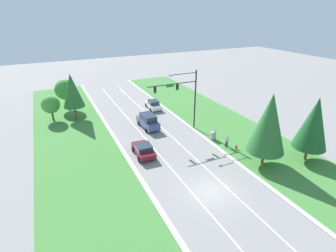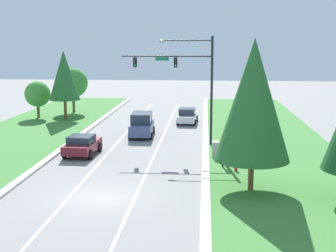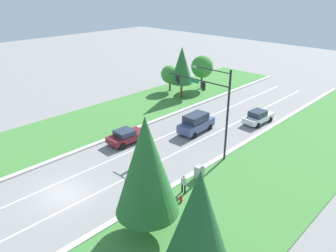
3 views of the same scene
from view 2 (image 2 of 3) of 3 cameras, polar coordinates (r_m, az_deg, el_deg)
name	(u,v)px [view 2 (image 2 of 3)]	position (r m, az deg, el deg)	size (l,w,h in m)	color
ground_plane	(102,197)	(26.06, -8.05, -8.60)	(160.00, 160.00, 0.00)	gray
curb_strip_right	(206,199)	(25.44, 4.62, -8.82)	(0.50, 90.00, 0.15)	beige
curb_strip_left	(2,193)	(27.79, -19.61, -7.74)	(0.50, 90.00, 0.15)	beige
grass_verge_right	(305,202)	(26.01, 16.40, -8.86)	(10.00, 90.00, 0.08)	#427F38
lane_stripe_inner_left	(70,196)	(26.50, -11.90, -8.39)	(0.14, 81.00, 0.01)	white
lane_stripe_inner_right	(135,198)	(25.73, -4.09, -8.76)	(0.14, 81.00, 0.01)	white
traffic_signal_mast	(187,74)	(37.90, 2.36, 6.34)	(7.41, 0.41, 8.84)	black
white_sedan	(187,116)	(48.85, 2.37, 1.26)	(2.17, 4.53, 1.60)	white
burgundy_sedan	(82,145)	(35.57, -10.41, -2.26)	(2.30, 4.20, 1.52)	maroon
slate_blue_suv	(142,124)	(41.97, -3.21, 0.19)	(2.24, 4.84, 2.16)	#475684
utility_cabinet	(217,150)	(34.31, 6.00, -2.91)	(0.70, 0.60, 1.23)	#9E9E99
pedestrian	(225,154)	(31.77, 6.92, -3.38)	(0.41, 0.28, 1.69)	black
fire_hydrant	(236,167)	(30.91, 8.28, -4.93)	(0.34, 0.20, 0.70)	red
conifer_near_right_tree	(253,100)	(26.10, 10.36, 3.13)	(4.21, 4.21, 8.59)	brown
oak_near_left_tree	(38,94)	(53.71, -15.62, 3.76)	(2.83, 2.83, 4.14)	brown
oak_far_left_tree	(73,83)	(57.06, -11.51, 5.17)	(3.51, 3.51, 5.35)	brown
conifer_mid_left_tree	(64,75)	(51.37, -12.56, 6.05)	(3.30, 3.30, 7.52)	brown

